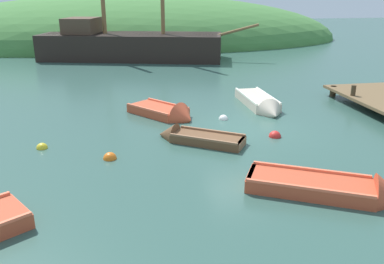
% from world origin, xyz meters
% --- Properties ---
extents(ground_plane, '(120.00, 120.00, 0.00)m').
position_xyz_m(ground_plane, '(0.00, 0.00, 0.00)').
color(ground_plane, '#33564C').
extents(shore_hill, '(43.60, 20.53, 9.01)m').
position_xyz_m(shore_hill, '(-3.42, 28.52, 0.00)').
color(shore_hill, '#477F3D').
rests_on(shore_hill, ground).
extents(sailing_ship, '(15.73, 7.24, 11.03)m').
position_xyz_m(sailing_ship, '(-3.50, 17.02, 0.69)').
color(sailing_ship, black).
rests_on(sailing_ship, ground).
extents(rowboat_outer_right, '(3.85, 2.76, 1.13)m').
position_xyz_m(rowboat_outer_right, '(0.79, -5.15, 0.11)').
color(rowboat_outer_right, '#C64C2D').
rests_on(rowboat_outer_right, ground).
extents(rowboat_far, '(2.83, 3.08, 1.19)m').
position_xyz_m(rowboat_far, '(-2.49, 2.02, 0.10)').
color(rowboat_far, '#C64C2D').
rests_on(rowboat_far, ground).
extents(rowboat_portside, '(1.12, 3.80, 1.04)m').
position_xyz_m(rowboat_portside, '(1.60, 2.63, 0.13)').
color(rowboat_portside, beige).
rests_on(rowboat_portside, ground).
extents(rowboat_outer_left, '(2.97, 2.38, 0.90)m').
position_xyz_m(rowboat_outer_left, '(-1.96, -0.87, 0.08)').
color(rowboat_outer_left, brown).
rests_on(rowboat_outer_left, ground).
extents(buoy_white, '(0.36, 0.36, 0.36)m').
position_xyz_m(buoy_white, '(-0.39, 1.31, 0.00)').
color(buoy_white, white).
rests_on(buoy_white, ground).
extents(buoy_orange, '(0.40, 0.40, 0.40)m').
position_xyz_m(buoy_orange, '(-4.69, -1.90, 0.00)').
color(buoy_orange, orange).
rests_on(buoy_orange, ground).
extents(buoy_red, '(0.42, 0.42, 0.42)m').
position_xyz_m(buoy_red, '(0.85, -0.93, 0.00)').
color(buoy_red, red).
rests_on(buoy_red, ground).
extents(buoy_yellow, '(0.35, 0.35, 0.35)m').
position_xyz_m(buoy_yellow, '(-6.83, -0.65, 0.00)').
color(buoy_yellow, yellow).
rests_on(buoy_yellow, ground).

